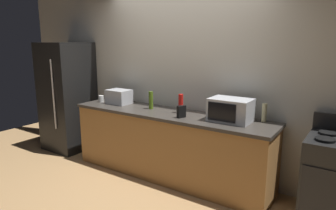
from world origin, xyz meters
TOP-DOWN VIEW (x-y plane):
  - ground_plane at (0.00, 0.00)m, footprint 8.00×8.00m
  - back_wall at (0.00, 0.81)m, footprint 6.40×0.10m
  - counter_run at (0.00, 0.40)m, footprint 2.84×0.64m
  - refrigerator at (-2.05, 0.40)m, footprint 0.72×0.73m
  - microwave at (0.85, 0.45)m, footprint 0.48×0.35m
  - toaster_oven at (-0.92, 0.46)m, footprint 0.34×0.26m
  - cordless_phone at (0.29, 0.27)m, footprint 0.09×0.12m
  - bottle_olive_oil at (-0.31, 0.44)m, footprint 0.06×0.06m
  - bottle_hot_sauce at (0.15, 0.47)m, footprint 0.06×0.06m
  - bottle_hand_soap at (1.19, 0.64)m, footprint 0.06×0.06m
  - mug_white at (-1.23, 0.39)m, footprint 0.08×0.08m

SIDE VIEW (x-z plane):
  - ground_plane at x=0.00m, z-range 0.00..0.00m
  - counter_run at x=0.00m, z-range 0.00..0.90m
  - refrigerator at x=-2.05m, z-range 0.00..1.80m
  - mug_white at x=-1.23m, z-range 0.90..1.00m
  - cordless_phone at x=0.29m, z-range 0.90..1.05m
  - toaster_oven at x=-0.92m, z-range 0.90..1.11m
  - bottle_hand_soap at x=1.19m, z-range 0.90..1.12m
  - bottle_olive_oil at x=-0.31m, z-range 0.90..1.14m
  - bottle_hot_sauce at x=0.15m, z-range 0.90..1.15m
  - microwave at x=0.85m, z-range 0.90..1.17m
  - back_wall at x=0.00m, z-range 0.00..2.70m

